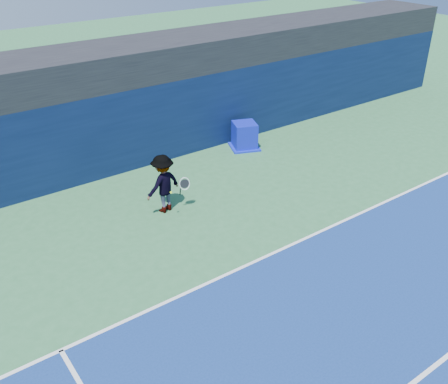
# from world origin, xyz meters

# --- Properties ---
(ground) EXTENTS (80.00, 80.00, 0.00)m
(ground) POSITION_xyz_m (0.00, 0.00, 0.00)
(ground) COLOR #316E3F
(ground) RESTS_ON ground
(baseline) EXTENTS (24.00, 0.10, 0.01)m
(baseline) POSITION_xyz_m (0.00, 3.00, 0.01)
(baseline) COLOR white
(baseline) RESTS_ON ground
(stadium_band) EXTENTS (36.00, 3.00, 1.20)m
(stadium_band) POSITION_xyz_m (0.00, 11.50, 3.60)
(stadium_band) COLOR black
(stadium_band) RESTS_ON back_wall_assembly
(back_wall_assembly) EXTENTS (36.00, 1.03, 3.00)m
(back_wall_assembly) POSITION_xyz_m (-0.00, 10.50, 1.50)
(back_wall_assembly) COLOR #0A1637
(back_wall_assembly) RESTS_ON ground
(equipment_cart) EXTENTS (1.44, 1.44, 1.06)m
(equipment_cart) POSITION_xyz_m (4.89, 9.21, 0.48)
(equipment_cart) COLOR #0C15B4
(equipment_cart) RESTS_ON ground
(tennis_player) EXTENTS (1.44, 0.95, 1.91)m
(tennis_player) POSITION_xyz_m (-0.21, 6.80, 0.95)
(tennis_player) COLOR silver
(tennis_player) RESTS_ON ground
(tennis_ball) EXTENTS (0.07, 0.07, 0.07)m
(tennis_ball) POSITION_xyz_m (-0.29, 6.20, 0.94)
(tennis_ball) COLOR #C3F51B
(tennis_ball) RESTS_ON ground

